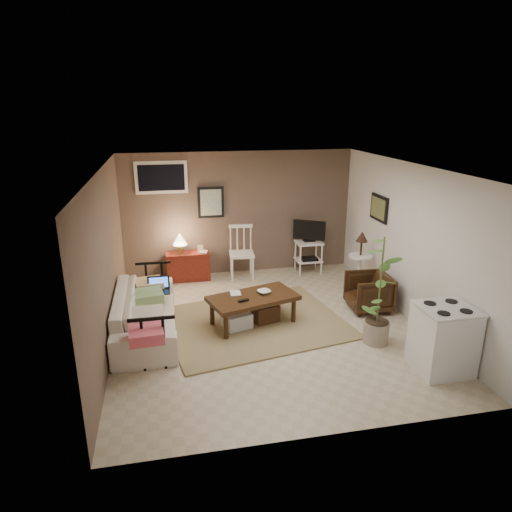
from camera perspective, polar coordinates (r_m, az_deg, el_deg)
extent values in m
plane|color=#C1B293|center=(7.07, 1.38, -8.73)|extent=(5.00, 5.00, 0.00)
cube|color=black|center=(8.83, -5.66, 6.70)|extent=(0.50, 0.03, 0.60)
cube|color=black|center=(8.23, 15.13, 5.80)|extent=(0.03, 0.60, 0.45)
cube|color=white|center=(8.70, -11.75, 9.58)|extent=(0.96, 0.03, 0.60)
cube|color=#897B50|center=(7.14, -0.25, -8.32)|extent=(3.01, 2.58, 0.03)
cube|color=#3C2610|center=(6.93, -0.37, -5.28)|extent=(1.46, 1.03, 0.07)
cylinder|color=#3C2610|center=(6.60, -3.78, -8.82)|extent=(0.07, 0.07, 0.42)
cylinder|color=#3C2610|center=(7.09, 4.72, -6.82)|extent=(0.07, 0.07, 0.42)
cylinder|color=#3C2610|center=(7.01, -5.51, -7.14)|extent=(0.07, 0.07, 0.42)
cylinder|color=#3C2610|center=(7.48, 2.62, -5.39)|extent=(0.07, 0.07, 0.42)
cube|color=black|center=(6.73, -1.60, -5.57)|extent=(0.17, 0.10, 0.02)
cube|color=#4B2D1B|center=(7.13, 1.05, -7.08)|extent=(0.46, 0.43, 0.29)
cube|color=silver|center=(6.95, -2.39, -8.03)|extent=(0.46, 0.43, 0.24)
imported|color=beige|center=(6.91, -13.73, -6.04)|extent=(0.64, 2.19, 0.85)
cube|color=black|center=(7.16, -12.02, -4.43)|extent=(0.34, 0.23, 0.02)
cube|color=black|center=(7.23, -12.08, -3.23)|extent=(0.34, 0.02, 0.21)
cube|color=#3673F5|center=(7.22, -12.08, -3.25)|extent=(0.28, 0.00, 0.17)
cube|color=maroon|center=(8.88, -8.46, -1.26)|extent=(0.81, 0.36, 0.54)
cylinder|color=#A4913F|center=(8.72, -9.44, 0.85)|extent=(0.09, 0.09, 0.18)
cone|color=#FFD8B7|center=(8.67, -9.51, 2.10)|extent=(0.27, 0.27, 0.22)
cube|color=tan|center=(8.80, -6.98, 0.94)|extent=(0.11, 0.02, 0.14)
cube|color=white|center=(8.80, -1.81, 0.23)|extent=(0.50, 0.50, 0.04)
cylinder|color=white|center=(8.68, -2.99, -1.81)|extent=(0.04, 0.04, 0.46)
cylinder|color=white|center=(8.71, -0.39, -1.72)|extent=(0.04, 0.04, 0.46)
cylinder|color=white|center=(9.05, -3.14, -0.96)|extent=(0.04, 0.04, 0.46)
cylinder|color=white|center=(9.08, -0.65, -0.87)|extent=(0.04, 0.04, 0.46)
cube|color=white|center=(8.86, -1.95, 3.76)|extent=(0.46, 0.09, 0.07)
cube|color=white|center=(9.13, 6.62, 1.69)|extent=(0.50, 0.41, 0.04)
cube|color=white|center=(9.24, 6.54, -0.49)|extent=(0.50, 0.41, 0.03)
cylinder|color=white|center=(9.00, 5.56, -0.54)|extent=(0.03, 0.03, 0.64)
cylinder|color=white|center=(9.13, 8.20, -0.36)|extent=(0.03, 0.03, 0.64)
cylinder|color=white|center=(9.31, 4.94, 0.14)|extent=(0.03, 0.03, 0.64)
cylinder|color=white|center=(9.44, 7.50, 0.30)|extent=(0.03, 0.03, 0.64)
cube|color=black|center=(9.11, 6.63, 1.97)|extent=(0.23, 0.13, 0.03)
cube|color=black|center=(9.06, 6.68, 3.25)|extent=(0.58, 0.35, 0.39)
cube|color=#FB9A61|center=(9.06, 6.68, 3.25)|extent=(0.48, 0.28, 0.31)
cube|color=black|center=(9.19, 6.63, -0.47)|extent=(0.32, 0.23, 0.09)
cylinder|color=white|center=(8.57, 12.64, -4.08)|extent=(0.29, 0.29, 0.03)
cylinder|color=white|center=(8.45, 12.79, -2.09)|extent=(0.06, 0.06, 0.62)
cylinder|color=white|center=(8.35, 12.94, -0.01)|extent=(0.42, 0.42, 0.03)
cylinder|color=black|center=(8.30, 13.01, 1.02)|extent=(0.04, 0.04, 0.27)
cone|color=#321D14|center=(8.25, 13.12, 2.40)|extent=(0.21, 0.21, 0.19)
imported|color=black|center=(7.71, 13.93, -4.20)|extent=(0.64, 0.68, 0.67)
cylinder|color=#A18E7F|center=(6.77, 14.76, -9.15)|extent=(0.36, 0.36, 0.32)
cylinder|color=#4C602D|center=(6.46, 15.32, -2.96)|extent=(0.02, 0.02, 1.24)
cube|color=white|center=(6.26, 22.34, -9.69)|extent=(0.65, 0.61, 0.84)
cube|color=silver|center=(6.08, 22.83, -6.07)|extent=(0.67, 0.62, 0.03)
cylinder|color=black|center=(5.88, 22.44, -6.64)|extent=(0.15, 0.15, 0.01)
cylinder|color=black|center=(6.04, 24.81, -6.28)|extent=(0.15, 0.15, 0.01)
cylinder|color=black|center=(6.10, 20.92, -5.53)|extent=(0.15, 0.15, 0.01)
cylinder|color=black|center=(6.26, 23.24, -5.22)|extent=(0.15, 0.15, 0.01)
imported|color=#3C2610|center=(6.98, 1.02, -3.94)|extent=(0.20, 0.11, 0.20)
imported|color=#3C2610|center=(6.96, -3.25, -3.95)|extent=(0.16, 0.02, 0.22)
imported|color=#3C2610|center=(8.75, -7.09, 1.09)|extent=(0.15, 0.06, 0.20)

